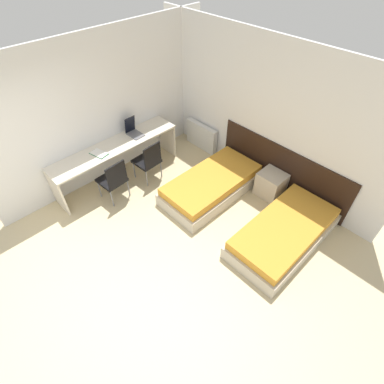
# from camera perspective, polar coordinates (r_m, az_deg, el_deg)

# --- Properties ---
(ground_plane) EXTENTS (20.00, 20.00, 0.00)m
(ground_plane) POSITION_cam_1_polar(r_m,az_deg,el_deg) (4.86, -18.60, -16.67)
(ground_plane) COLOR beige
(wall_back) EXTENTS (5.08, 0.05, 2.70)m
(wall_back) POSITION_cam_1_polar(r_m,az_deg,el_deg) (5.67, 12.97, 14.34)
(wall_back) COLOR white
(wall_back) RESTS_ON ground_plane
(wall_left) EXTENTS (0.05, 4.75, 2.70)m
(wall_left) POSITION_cam_1_polar(r_m,az_deg,el_deg) (5.89, -16.02, 14.94)
(wall_left) COLOR white
(wall_left) RESTS_ON ground_plane
(headboard_panel) EXTENTS (2.70, 0.03, 0.95)m
(headboard_panel) POSITION_cam_1_polar(r_m,az_deg,el_deg) (5.86, 16.56, 4.17)
(headboard_panel) COLOR black
(headboard_panel) RESTS_ON ground_plane
(bed_near_window) EXTENTS (0.98, 1.96, 0.40)m
(bed_near_window) POSITION_cam_1_polar(r_m,az_deg,el_deg) (5.72, 3.76, 1.38)
(bed_near_window) COLOR beige
(bed_near_window) RESTS_ON ground_plane
(bed_near_door) EXTENTS (0.98, 1.96, 0.40)m
(bed_near_door) POSITION_cam_1_polar(r_m,az_deg,el_deg) (5.14, 17.07, -7.50)
(bed_near_door) COLOR beige
(bed_near_door) RESTS_ON ground_plane
(nightstand) EXTENTS (0.47, 0.43, 0.50)m
(nightstand) POSITION_cam_1_polar(r_m,az_deg,el_deg) (5.83, 14.79, 1.41)
(nightstand) COLOR beige
(nightstand) RESTS_ON ground_plane
(radiator) EXTENTS (0.83, 0.12, 0.58)m
(radiator) POSITION_cam_1_polar(r_m,az_deg,el_deg) (6.84, 1.84, 10.57)
(radiator) COLOR silver
(radiator) RESTS_ON ground_plane
(desk) EXTENTS (0.57, 2.58, 0.78)m
(desk) POSITION_cam_1_polar(r_m,az_deg,el_deg) (5.97, -14.29, 7.44)
(desk) COLOR beige
(desk) RESTS_ON ground_plane
(chair_near_laptop) EXTENTS (0.47, 0.47, 0.88)m
(chair_near_laptop) POSITION_cam_1_polar(r_m,az_deg,el_deg) (5.89, -8.29, 6.11)
(chair_near_laptop) COLOR black
(chair_near_laptop) RESTS_ON ground_plane
(chair_near_notebook) EXTENTS (0.47, 0.47, 0.88)m
(chair_near_notebook) POSITION_cam_1_polar(r_m,az_deg,el_deg) (5.59, -14.73, 2.47)
(chair_near_notebook) COLOR black
(chair_near_notebook) RESTS_ON ground_plane
(laptop) EXTENTS (0.34, 0.25, 0.34)m
(laptop) POSITION_cam_1_polar(r_m,az_deg,el_deg) (6.09, -11.08, 11.34)
(laptop) COLOR slate
(laptop) RESTS_ON desk
(open_notebook) EXTENTS (0.36, 0.26, 0.02)m
(open_notebook) POSITION_cam_1_polar(r_m,az_deg,el_deg) (5.74, -17.29, 7.03)
(open_notebook) COLOR #236B3D
(open_notebook) RESTS_ON desk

